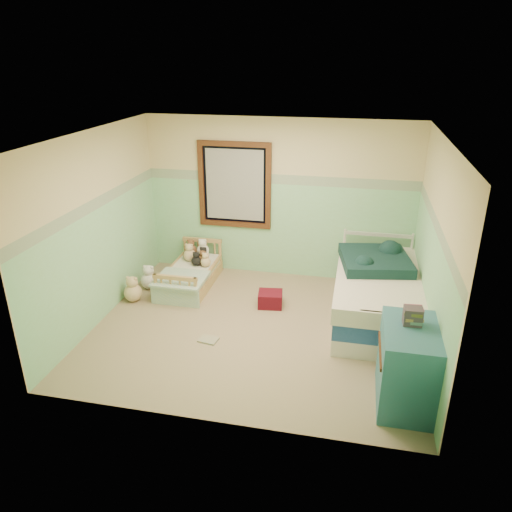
% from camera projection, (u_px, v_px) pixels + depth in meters
% --- Properties ---
extents(floor, '(4.20, 3.60, 0.02)m').
position_uv_depth(floor, '(255.00, 329.00, 6.42)').
color(floor, '#8A7753').
rests_on(floor, ground).
extents(ceiling, '(4.20, 3.60, 0.02)m').
position_uv_depth(ceiling, '(254.00, 135.00, 5.45)').
color(ceiling, silver).
rests_on(ceiling, wall_back).
extents(wall_back, '(4.20, 0.04, 2.50)m').
position_uv_depth(wall_back, '(279.00, 200.00, 7.56)').
color(wall_back, beige).
rests_on(wall_back, floor).
extents(wall_front, '(4.20, 0.04, 2.50)m').
position_uv_depth(wall_front, '(212.00, 311.00, 4.31)').
color(wall_front, beige).
rests_on(wall_front, floor).
extents(wall_left, '(0.04, 3.60, 2.50)m').
position_uv_depth(wall_left, '(97.00, 228.00, 6.34)').
color(wall_left, beige).
rests_on(wall_left, floor).
extents(wall_right, '(0.04, 3.60, 2.50)m').
position_uv_depth(wall_right, '(434.00, 254.00, 5.53)').
color(wall_right, beige).
rests_on(wall_right, floor).
extents(wainscot_mint, '(4.20, 0.01, 1.50)m').
position_uv_depth(wainscot_mint, '(278.00, 230.00, 7.74)').
color(wainscot_mint, '#8ACA8A').
rests_on(wainscot_mint, floor).
extents(border_strip, '(4.20, 0.01, 0.15)m').
position_uv_depth(border_strip, '(279.00, 179.00, 7.42)').
color(border_strip, '#396039').
rests_on(border_strip, wall_back).
extents(window_frame, '(1.16, 0.06, 1.36)m').
position_uv_depth(window_frame, '(234.00, 185.00, 7.58)').
color(window_frame, '#36150B').
rests_on(window_frame, wall_back).
extents(window_blinds, '(0.92, 0.01, 1.12)m').
position_uv_depth(window_blinds, '(235.00, 185.00, 7.59)').
color(window_blinds, '#BABAB4').
rests_on(window_blinds, window_frame).
extents(toddler_bed_frame, '(0.66, 1.33, 0.17)m').
position_uv_depth(toddler_bed_frame, '(191.00, 280.00, 7.57)').
color(toddler_bed_frame, '#9C7048').
rests_on(toddler_bed_frame, floor).
extents(toddler_mattress, '(0.61, 1.27, 0.12)m').
position_uv_depth(toddler_mattress, '(190.00, 272.00, 7.52)').
color(toddler_mattress, beige).
rests_on(toddler_mattress, toddler_bed_frame).
extents(patchwork_quilt, '(0.72, 0.66, 0.03)m').
position_uv_depth(patchwork_quilt, '(181.00, 279.00, 7.12)').
color(patchwork_quilt, '#6096C4').
rests_on(patchwork_quilt, toddler_mattress).
extents(plush_bed_brown, '(0.18, 0.18, 0.18)m').
position_uv_depth(plush_bed_brown, '(191.00, 250.00, 7.94)').
color(plush_bed_brown, brown).
rests_on(plush_bed_brown, toddler_mattress).
extents(plush_bed_white, '(0.20, 0.20, 0.20)m').
position_uv_depth(plush_bed_white, '(203.00, 251.00, 7.90)').
color(plush_bed_white, white).
rests_on(plush_bed_white, toddler_mattress).
extents(plush_bed_tan, '(0.20, 0.20, 0.20)m').
position_uv_depth(plush_bed_tan, '(190.00, 255.00, 7.73)').
color(plush_bed_tan, '#DCB987').
rests_on(plush_bed_tan, toddler_mattress).
extents(plush_bed_dark, '(0.17, 0.17, 0.17)m').
position_uv_depth(plush_bed_dark, '(203.00, 257.00, 7.69)').
color(plush_bed_dark, black).
rests_on(plush_bed_dark, toddler_mattress).
extents(plush_floor_cream, '(0.26, 0.26, 0.26)m').
position_uv_depth(plush_floor_cream, '(149.00, 281.00, 7.46)').
color(plush_floor_cream, white).
rests_on(plush_floor_cream, floor).
extents(plush_floor_tan, '(0.26, 0.26, 0.26)m').
position_uv_depth(plush_floor_tan, '(133.00, 293.00, 7.08)').
color(plush_floor_tan, '#DCB987').
rests_on(plush_floor_tan, floor).
extents(twin_bed_frame, '(1.05, 2.10, 0.22)m').
position_uv_depth(twin_bed_frame, '(375.00, 311.00, 6.63)').
color(twin_bed_frame, silver).
rests_on(twin_bed_frame, floor).
extents(twin_boxspring, '(1.05, 2.10, 0.22)m').
position_uv_depth(twin_boxspring, '(376.00, 296.00, 6.54)').
color(twin_boxspring, navy).
rests_on(twin_boxspring, twin_bed_frame).
extents(twin_mattress, '(1.09, 2.15, 0.22)m').
position_uv_depth(twin_mattress, '(378.00, 282.00, 6.46)').
color(twin_mattress, white).
rests_on(twin_mattress, twin_boxspring).
extents(teal_blanket, '(1.05, 1.09, 0.14)m').
position_uv_depth(teal_blanket, '(375.00, 260.00, 6.67)').
color(teal_blanket, black).
rests_on(teal_blanket, twin_mattress).
extents(dresser, '(0.54, 0.87, 0.87)m').
position_uv_depth(dresser, '(407.00, 366.00, 4.92)').
color(dresser, '#2C6E81').
rests_on(dresser, floor).
extents(book_stack, '(0.19, 0.15, 0.18)m').
position_uv_depth(book_stack, '(413.00, 316.00, 4.81)').
color(book_stack, brown).
rests_on(book_stack, dresser).
extents(red_pillow, '(0.38, 0.34, 0.21)m').
position_uv_depth(red_pillow, '(270.00, 299.00, 6.95)').
color(red_pillow, maroon).
rests_on(red_pillow, floor).
extents(floor_book, '(0.26, 0.21, 0.02)m').
position_uv_depth(floor_book, '(208.00, 340.00, 6.14)').
color(floor_book, orange).
rests_on(floor_book, floor).
extents(extra_plush_0, '(0.16, 0.16, 0.16)m').
position_uv_depth(extra_plush_0, '(206.00, 262.00, 7.52)').
color(extra_plush_0, '#DCB987').
rests_on(extra_plush_0, toddler_mattress).
extents(extra_plush_1, '(0.15, 0.15, 0.15)m').
position_uv_depth(extra_plush_1, '(196.00, 261.00, 7.56)').
color(extra_plush_1, black).
rests_on(extra_plush_1, toddler_mattress).
extents(extra_plush_2, '(0.15, 0.15, 0.15)m').
position_uv_depth(extra_plush_2, '(203.00, 259.00, 7.62)').
color(extra_plush_2, brown).
rests_on(extra_plush_2, toddler_mattress).
extents(extra_plush_3, '(0.15, 0.15, 0.15)m').
position_uv_depth(extra_plush_3, '(188.00, 255.00, 7.80)').
color(extra_plush_3, brown).
rests_on(extra_plush_3, toddler_mattress).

